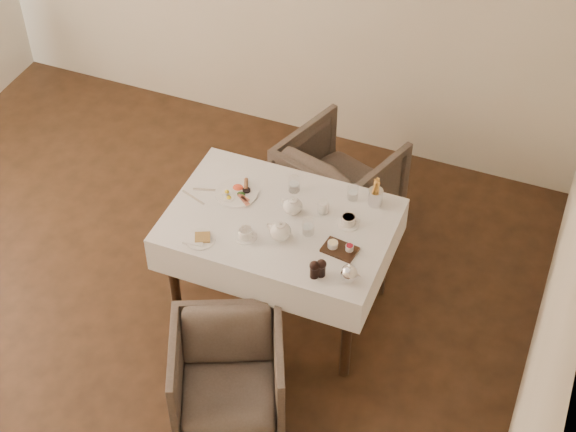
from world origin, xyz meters
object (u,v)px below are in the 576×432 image
(armchair_far, at_px, (340,180))
(breakfast_plate, at_px, (237,192))
(teapot_centre, at_px, (293,205))
(armchair_near, at_px, (228,373))
(table, at_px, (280,234))

(armchair_far, relative_size, breakfast_plate, 2.74)
(teapot_centre, bearing_deg, armchair_near, -78.49)
(armchair_near, height_order, breakfast_plate, breakfast_plate)
(breakfast_plate, bearing_deg, teapot_centre, -2.65)
(table, bearing_deg, armchair_near, -89.33)
(armchair_far, xyz_separation_m, breakfast_plate, (-0.37, -0.81, 0.45))
(breakfast_plate, distance_m, teapot_centre, 0.37)
(armchair_near, height_order, armchair_far, armchair_far)
(table, relative_size, teapot_centre, 8.41)
(breakfast_plate, bearing_deg, armchair_far, 67.93)
(table, height_order, armchair_near, table)
(armchair_far, bearing_deg, armchair_near, 107.59)
(armchair_far, relative_size, teapot_centre, 4.57)
(armchair_near, xyz_separation_m, armchair_far, (0.05, 1.70, 0.03))
(table, height_order, armchair_far, table)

